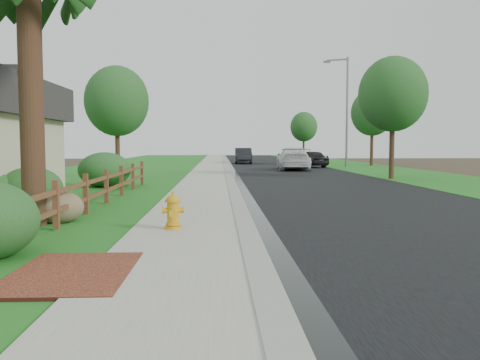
{
  "coord_description": "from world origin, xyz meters",
  "views": [
    {
      "loc": [
        -0.18,
        -7.94,
        1.84
      ],
      "look_at": [
        0.31,
        3.8,
        1.02
      ],
      "focal_mm": 38.0,
      "sensor_mm": 36.0,
      "label": 1
    }
  ],
  "objects_px": {
    "fire_hydrant": "(173,212)",
    "streetlight": "(345,105)",
    "dark_car_mid": "(310,159)",
    "white_suv": "(293,159)",
    "ranch_fence": "(97,188)"
  },
  "relations": [
    {
      "from": "dark_car_mid",
      "to": "streetlight",
      "type": "bearing_deg",
      "value": 164.33
    },
    {
      "from": "streetlight",
      "to": "dark_car_mid",
      "type": "bearing_deg",
      "value": -177.01
    },
    {
      "from": "fire_hydrant",
      "to": "dark_car_mid",
      "type": "xyz_separation_m",
      "value": [
        8.33,
        30.38,
        0.25
      ]
    },
    {
      "from": "white_suv",
      "to": "streetlight",
      "type": "bearing_deg",
      "value": -132.74
    },
    {
      "from": "fire_hydrant",
      "to": "streetlight",
      "type": "bearing_deg",
      "value": 69.86
    },
    {
      "from": "streetlight",
      "to": "fire_hydrant",
      "type": "bearing_deg",
      "value": -110.14
    },
    {
      "from": "streetlight",
      "to": "ranch_fence",
      "type": "bearing_deg",
      "value": -117.15
    },
    {
      "from": "white_suv",
      "to": "streetlight",
      "type": "height_order",
      "value": "streetlight"
    },
    {
      "from": "white_suv",
      "to": "streetlight",
      "type": "distance_m",
      "value": 7.82
    },
    {
      "from": "white_suv",
      "to": "dark_car_mid",
      "type": "bearing_deg",
      "value": -110.02
    },
    {
      "from": "ranch_fence",
      "to": "fire_hydrant",
      "type": "xyz_separation_m",
      "value": [
        2.47,
        -3.88,
        -0.16
      ]
    },
    {
      "from": "fire_hydrant",
      "to": "streetlight",
      "type": "xyz_separation_m",
      "value": [
        11.19,
        30.53,
        4.58
      ]
    },
    {
      "from": "fire_hydrant",
      "to": "dark_car_mid",
      "type": "relative_size",
      "value": 0.19
    },
    {
      "from": "ranch_fence",
      "to": "streetlight",
      "type": "bearing_deg",
      "value": 62.85
    },
    {
      "from": "fire_hydrant",
      "to": "dark_car_mid",
      "type": "height_order",
      "value": "dark_car_mid"
    }
  ]
}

